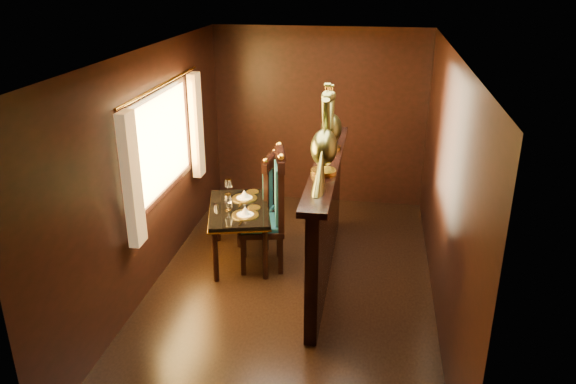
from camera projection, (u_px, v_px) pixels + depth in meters
name	position (u px, v px, depth m)	size (l,w,h in m)	color
ground	(292.00, 286.00, 6.12)	(5.00, 5.00, 0.00)	black
room_shell	(284.00, 146.00, 5.55)	(3.04, 5.04, 2.52)	black
partition	(325.00, 217.00, 6.08)	(0.26, 2.70, 1.36)	black
dining_table	(239.00, 212.00, 6.48)	(0.94, 1.26, 0.86)	black
chair_left	(273.00, 206.00, 6.28)	(0.61, 0.63, 1.43)	black
chair_right	(265.00, 198.00, 6.83)	(0.47, 0.49, 1.20)	black
peacock_left	(324.00, 132.00, 5.30)	(0.27, 0.71, 0.85)	#1B5235
peacock_right	(332.00, 116.00, 6.04)	(0.24, 0.64, 0.76)	#1B5235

